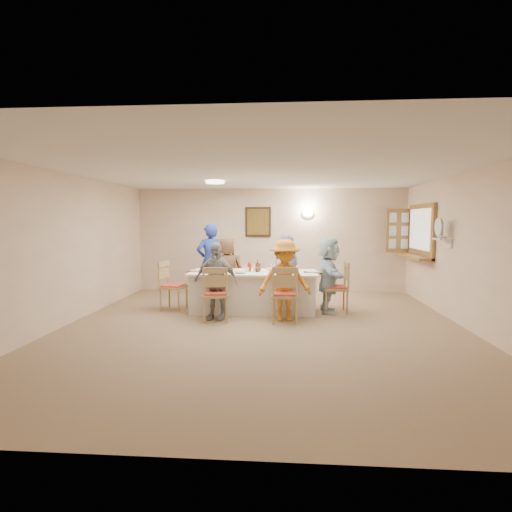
# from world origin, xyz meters

# --- Properties ---
(ground) EXTENTS (7.00, 7.00, 0.00)m
(ground) POSITION_xyz_m (0.00, 0.00, 0.00)
(ground) COLOR #A18458
(room_walls) EXTENTS (7.00, 7.00, 7.00)m
(room_walls) POSITION_xyz_m (0.00, 0.00, 1.51)
(room_walls) COLOR beige
(room_walls) RESTS_ON ground
(wall_picture) EXTENTS (0.62, 0.05, 0.72)m
(wall_picture) POSITION_xyz_m (-0.30, 3.46, 1.70)
(wall_picture) COLOR black
(wall_picture) RESTS_ON room_walls
(wall_sconce) EXTENTS (0.26, 0.09, 0.18)m
(wall_sconce) POSITION_xyz_m (0.90, 3.44, 1.90)
(wall_sconce) COLOR white
(wall_sconce) RESTS_ON room_walls
(ceiling_light) EXTENTS (0.36, 0.36, 0.05)m
(ceiling_light) POSITION_xyz_m (-1.00, 1.50, 2.47)
(ceiling_light) COLOR white
(ceiling_light) RESTS_ON room_walls
(serving_hatch) EXTENTS (0.06, 1.50, 1.15)m
(serving_hatch) POSITION_xyz_m (3.21, 2.40, 1.50)
(serving_hatch) COLOR olive
(serving_hatch) RESTS_ON room_walls
(hatch_sill) EXTENTS (0.30, 1.50, 0.05)m
(hatch_sill) POSITION_xyz_m (3.09, 2.40, 0.97)
(hatch_sill) COLOR olive
(hatch_sill) RESTS_ON room_walls
(shutter_door) EXTENTS (0.55, 0.04, 1.00)m
(shutter_door) POSITION_xyz_m (2.95, 3.16, 1.50)
(shutter_door) COLOR olive
(shutter_door) RESTS_ON room_walls
(fan_shelf) EXTENTS (0.22, 0.36, 0.03)m
(fan_shelf) POSITION_xyz_m (3.13, 1.05, 1.40)
(fan_shelf) COLOR white
(fan_shelf) RESTS_ON room_walls
(desk_fan) EXTENTS (0.30, 0.30, 0.28)m
(desk_fan) POSITION_xyz_m (3.10, 1.05, 1.55)
(desk_fan) COLOR #A5A5A8
(desk_fan) RESTS_ON fan_shelf
(dining_table) EXTENTS (2.40, 1.01, 0.76)m
(dining_table) POSITION_xyz_m (-0.24, 1.29, 0.38)
(dining_table) COLOR white
(dining_table) RESTS_ON ground
(chair_back_left) EXTENTS (0.53, 0.53, 1.00)m
(chair_back_left) POSITION_xyz_m (-0.84, 2.09, 0.50)
(chair_back_left) COLOR tan
(chair_back_left) RESTS_ON ground
(chair_back_right) EXTENTS (0.47, 0.47, 0.93)m
(chair_back_right) POSITION_xyz_m (0.36, 2.09, 0.46)
(chair_back_right) COLOR tan
(chair_back_right) RESTS_ON ground
(chair_front_left) EXTENTS (0.54, 0.54, 0.96)m
(chair_front_left) POSITION_xyz_m (-0.84, 0.49, 0.48)
(chair_front_left) COLOR tan
(chair_front_left) RESTS_ON ground
(chair_front_right) EXTENTS (0.47, 0.47, 0.97)m
(chair_front_right) POSITION_xyz_m (0.36, 0.49, 0.49)
(chair_front_right) COLOR tan
(chair_front_right) RESTS_ON ground
(chair_left_end) EXTENTS (0.53, 0.53, 0.95)m
(chair_left_end) POSITION_xyz_m (-1.79, 1.29, 0.47)
(chair_left_end) COLOR tan
(chair_left_end) RESTS_ON ground
(chair_right_end) EXTENTS (0.47, 0.47, 0.97)m
(chair_right_end) POSITION_xyz_m (1.31, 1.29, 0.48)
(chair_right_end) COLOR tan
(chair_right_end) RESTS_ON ground
(diner_back_left) EXTENTS (0.80, 0.63, 1.39)m
(diner_back_left) POSITION_xyz_m (-0.84, 1.97, 0.70)
(diner_back_left) COLOR #523521
(diner_back_left) RESTS_ON ground
(diner_back_right) EXTENTS (0.70, 0.55, 1.44)m
(diner_back_right) POSITION_xyz_m (0.36, 1.97, 0.72)
(diner_back_right) COLOR #9491BF
(diner_back_right) RESTS_ON ground
(diner_front_left) EXTENTS (0.92, 0.64, 1.36)m
(diner_front_left) POSITION_xyz_m (-0.84, 0.61, 0.68)
(diner_front_left) COLOR #999999
(diner_front_left) RESTS_ON ground
(diner_front_right) EXTENTS (1.10, 0.85, 1.41)m
(diner_front_right) POSITION_xyz_m (0.36, 0.61, 0.70)
(diner_front_right) COLOR orange
(diner_front_right) RESTS_ON ground
(diner_right_end) EXTENTS (1.33, 0.48, 1.42)m
(diner_right_end) POSITION_xyz_m (1.18, 1.29, 0.71)
(diner_right_end) COLOR silver
(diner_right_end) RESTS_ON ground
(caregiver) EXTENTS (0.95, 0.92, 1.66)m
(caregiver) POSITION_xyz_m (-1.29, 2.44, 0.83)
(caregiver) COLOR #233A9E
(caregiver) RESTS_ON ground
(placemat_fl) EXTENTS (0.35, 0.26, 0.01)m
(placemat_fl) POSITION_xyz_m (-0.84, 0.87, 0.76)
(placemat_fl) COLOR #472B19
(placemat_fl) RESTS_ON dining_table
(plate_fl) EXTENTS (0.26, 0.26, 0.02)m
(plate_fl) POSITION_xyz_m (-0.84, 0.87, 0.77)
(plate_fl) COLOR white
(plate_fl) RESTS_ON dining_table
(napkin_fl) EXTENTS (0.14, 0.14, 0.01)m
(napkin_fl) POSITION_xyz_m (-0.66, 0.82, 0.77)
(napkin_fl) COLOR yellow
(napkin_fl) RESTS_ON dining_table
(placemat_fr) EXTENTS (0.33, 0.24, 0.01)m
(placemat_fr) POSITION_xyz_m (0.36, 0.87, 0.76)
(placemat_fr) COLOR #472B19
(placemat_fr) RESTS_ON dining_table
(plate_fr) EXTENTS (0.25, 0.25, 0.02)m
(plate_fr) POSITION_xyz_m (0.36, 0.87, 0.77)
(plate_fr) COLOR white
(plate_fr) RESTS_ON dining_table
(napkin_fr) EXTENTS (0.13, 0.13, 0.01)m
(napkin_fr) POSITION_xyz_m (0.54, 0.82, 0.77)
(napkin_fr) COLOR yellow
(napkin_fr) RESTS_ON dining_table
(placemat_bl) EXTENTS (0.34, 0.26, 0.01)m
(placemat_bl) POSITION_xyz_m (-0.84, 1.71, 0.76)
(placemat_bl) COLOR #472B19
(placemat_bl) RESTS_ON dining_table
(plate_bl) EXTENTS (0.25, 0.25, 0.02)m
(plate_bl) POSITION_xyz_m (-0.84, 1.71, 0.77)
(plate_bl) COLOR white
(plate_bl) RESTS_ON dining_table
(napkin_bl) EXTENTS (0.13, 0.13, 0.01)m
(napkin_bl) POSITION_xyz_m (-0.66, 1.66, 0.77)
(napkin_bl) COLOR yellow
(napkin_bl) RESTS_ON dining_table
(placemat_br) EXTENTS (0.34, 0.25, 0.01)m
(placemat_br) POSITION_xyz_m (0.36, 1.71, 0.76)
(placemat_br) COLOR #472B19
(placemat_br) RESTS_ON dining_table
(plate_br) EXTENTS (0.23, 0.23, 0.01)m
(plate_br) POSITION_xyz_m (0.36, 1.71, 0.77)
(plate_br) COLOR white
(plate_br) RESTS_ON dining_table
(napkin_br) EXTENTS (0.14, 0.14, 0.01)m
(napkin_br) POSITION_xyz_m (0.54, 1.66, 0.77)
(napkin_br) COLOR yellow
(napkin_br) RESTS_ON dining_table
(placemat_le) EXTENTS (0.35, 0.26, 0.01)m
(placemat_le) POSITION_xyz_m (-1.34, 1.29, 0.76)
(placemat_le) COLOR #472B19
(placemat_le) RESTS_ON dining_table
(plate_le) EXTENTS (0.24, 0.24, 0.02)m
(plate_le) POSITION_xyz_m (-1.34, 1.29, 0.77)
(plate_le) COLOR white
(plate_le) RESTS_ON dining_table
(napkin_le) EXTENTS (0.15, 0.15, 0.01)m
(napkin_le) POSITION_xyz_m (-1.16, 1.24, 0.77)
(napkin_le) COLOR yellow
(napkin_le) RESTS_ON dining_table
(placemat_re) EXTENTS (0.34, 0.25, 0.01)m
(placemat_re) POSITION_xyz_m (0.88, 1.29, 0.76)
(placemat_re) COLOR #472B19
(placemat_re) RESTS_ON dining_table
(plate_re) EXTENTS (0.23, 0.23, 0.01)m
(plate_re) POSITION_xyz_m (0.88, 1.29, 0.77)
(plate_re) COLOR white
(plate_re) RESTS_ON dining_table
(napkin_re) EXTENTS (0.13, 0.13, 0.01)m
(napkin_re) POSITION_xyz_m (1.06, 1.24, 0.77)
(napkin_re) COLOR yellow
(napkin_re) RESTS_ON dining_table
(teacup_a) EXTENTS (0.15, 0.15, 0.08)m
(teacup_a) POSITION_xyz_m (-1.01, 0.95, 0.80)
(teacup_a) COLOR white
(teacup_a) RESTS_ON dining_table
(teacup_b) EXTENTS (0.12, 0.12, 0.08)m
(teacup_b) POSITION_xyz_m (0.16, 1.83, 0.80)
(teacup_b) COLOR white
(teacup_b) RESTS_ON dining_table
(bowl_a) EXTENTS (0.33, 0.33, 0.05)m
(bowl_a) POSITION_xyz_m (-0.46, 1.02, 0.79)
(bowl_a) COLOR white
(bowl_a) RESTS_ON dining_table
(bowl_b) EXTENTS (0.23, 0.23, 0.05)m
(bowl_b) POSITION_xyz_m (0.08, 1.53, 0.79)
(bowl_b) COLOR white
(bowl_b) RESTS_ON dining_table
(condiment_ketchup) EXTENTS (0.11, 0.11, 0.21)m
(condiment_ketchup) POSITION_xyz_m (-0.32, 1.27, 0.87)
(condiment_ketchup) COLOR #AD280E
(condiment_ketchup) RESTS_ON dining_table
(condiment_brown) EXTENTS (0.15, 0.16, 0.22)m
(condiment_brown) POSITION_xyz_m (-0.16, 1.33, 0.87)
(condiment_brown) COLOR #583417
(condiment_brown) RESTS_ON dining_table
(condiment_malt) EXTENTS (0.18, 0.18, 0.14)m
(condiment_malt) POSITION_xyz_m (-0.16, 1.27, 0.83)
(condiment_malt) COLOR #583417
(condiment_malt) RESTS_ON dining_table
(drinking_glass) EXTENTS (0.07, 0.07, 0.11)m
(drinking_glass) POSITION_xyz_m (-0.39, 1.34, 0.82)
(drinking_glass) COLOR silver
(drinking_glass) RESTS_ON dining_table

